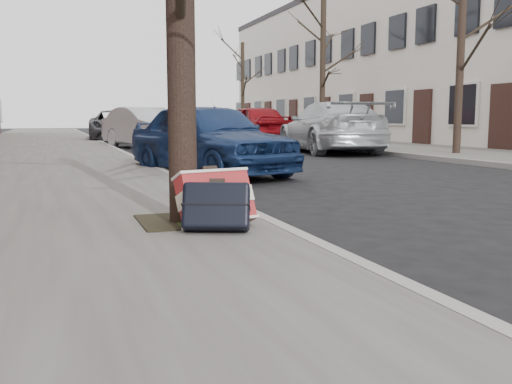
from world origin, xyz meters
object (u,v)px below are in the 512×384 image
object	(u,v)px
suitcase_navy	(216,206)
suitcase_red	(216,199)
car_near_front	(209,138)
car_near_mid	(147,128)

from	to	relation	value
suitcase_navy	suitcase_red	bearing A→B (deg)	97.22
suitcase_red	car_near_front	distance (m)	5.84
suitcase_red	car_near_front	world-z (taller)	car_near_front
car_near_front	car_near_mid	distance (m)	9.73
suitcase_navy	car_near_mid	xyz separation A→B (m)	(1.85, 15.58, 0.38)
car_near_front	car_near_mid	bearing A→B (deg)	70.69
suitcase_red	car_near_mid	bearing A→B (deg)	69.19
suitcase_navy	car_near_mid	world-z (taller)	car_near_mid
car_near_front	car_near_mid	xyz separation A→B (m)	(0.34, 9.72, 0.03)
car_near_mid	suitcase_red	bearing A→B (deg)	-114.73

